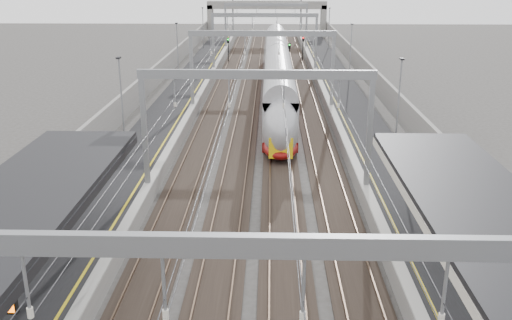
# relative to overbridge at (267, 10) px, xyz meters

# --- Properties ---
(platform_left) EXTENTS (4.00, 120.00, 1.00)m
(platform_left) POSITION_rel_overbridge_xyz_m (-8.00, -55.00, -4.81)
(platform_left) COLOR black
(platform_left) RESTS_ON ground
(platform_right) EXTENTS (4.00, 120.00, 1.00)m
(platform_right) POSITION_rel_overbridge_xyz_m (8.00, -55.00, -4.81)
(platform_right) COLOR black
(platform_right) RESTS_ON ground
(tracks) EXTENTS (11.40, 140.00, 0.20)m
(tracks) POSITION_rel_overbridge_xyz_m (0.00, -55.00, -5.26)
(tracks) COLOR black
(tracks) RESTS_ON ground
(overhead_line) EXTENTS (13.00, 140.00, 6.60)m
(overhead_line) POSITION_rel_overbridge_xyz_m (0.00, -48.38, 0.83)
(overhead_line) COLOR gray
(overhead_line) RESTS_ON platform_left
(overbridge) EXTENTS (22.00, 2.20, 6.90)m
(overbridge) POSITION_rel_overbridge_xyz_m (0.00, 0.00, 0.00)
(overbridge) COLOR slate
(overbridge) RESTS_ON ground
(wall_left) EXTENTS (0.30, 120.00, 3.20)m
(wall_left) POSITION_rel_overbridge_xyz_m (-11.20, -55.00, -3.71)
(wall_left) COLOR slate
(wall_left) RESTS_ON ground
(wall_right) EXTENTS (0.30, 120.00, 3.20)m
(wall_right) POSITION_rel_overbridge_xyz_m (11.20, -55.00, -3.71)
(wall_right) COLOR slate
(wall_right) RESTS_ON ground
(train) EXTENTS (2.59, 47.23, 4.10)m
(train) POSITION_rel_overbridge_xyz_m (1.50, -50.05, -3.29)
(train) COLOR maroon
(train) RESTS_ON ground
(bench) EXTENTS (1.02, 1.73, 0.87)m
(bench) POSITION_rel_overbridge_xyz_m (9.49, -86.57, -3.79)
(bench) COLOR black
(bench) RESTS_ON platform_right
(signal_green) EXTENTS (0.32, 0.32, 3.48)m
(signal_green) POSITION_rel_overbridge_xyz_m (-5.20, -28.00, -2.89)
(signal_green) COLOR black
(signal_green) RESTS_ON ground
(signal_red_near) EXTENTS (0.32, 0.32, 3.48)m
(signal_red_near) POSITION_rel_overbridge_xyz_m (3.20, -33.55, -2.89)
(signal_red_near) COLOR black
(signal_red_near) RESTS_ON ground
(signal_red_far) EXTENTS (0.32, 0.32, 3.48)m
(signal_red_far) POSITION_rel_overbridge_xyz_m (5.40, -25.76, -2.89)
(signal_red_far) COLOR black
(signal_red_far) RESTS_ON ground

